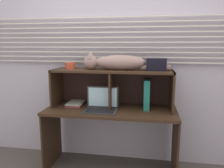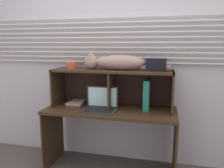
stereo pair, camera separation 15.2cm
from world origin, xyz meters
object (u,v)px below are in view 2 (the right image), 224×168
at_px(cat, 116,62).
at_px(small_basket, 71,65).
at_px(book_stack, 77,103).
at_px(storage_box, 156,65).
at_px(binder_upright, 147,94).
at_px(laptop, 101,105).

height_order(cat, small_basket, cat).
distance_m(book_stack, storage_box, 1.00).
height_order(small_basket, storage_box, storage_box).
xyz_separation_m(binder_upright, small_basket, (-0.85, 0.00, 0.29)).
relative_size(cat, small_basket, 8.45).
xyz_separation_m(cat, storage_box, (0.42, 0.00, -0.02)).
bearing_deg(book_stack, laptop, -24.52).
height_order(laptop, small_basket, small_basket).
distance_m(laptop, small_basket, 0.57).
xyz_separation_m(book_stack, storage_box, (0.88, -0.00, 0.46)).
xyz_separation_m(small_basket, storage_box, (0.94, 0.00, 0.03)).
bearing_deg(storage_box, binder_upright, 180.00).
bearing_deg(cat, small_basket, 180.00).
bearing_deg(laptop, book_stack, 155.48).
height_order(binder_upright, small_basket, small_basket).
bearing_deg(book_stack, small_basket, -175.27).
height_order(cat, book_stack, cat).
relative_size(binder_upright, storage_box, 1.58).
relative_size(cat, storage_box, 4.56).
xyz_separation_m(cat, binder_upright, (0.33, 0.00, -0.33)).
distance_m(small_basket, storage_box, 0.94).
bearing_deg(cat, storage_box, 0.00).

